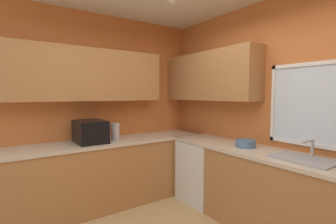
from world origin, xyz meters
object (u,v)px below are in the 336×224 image
(microwave, at_px, (90,132))
(bowl, at_px, (246,143))
(sink_assembly, at_px, (304,158))
(dishwasher, at_px, (204,171))
(kettle, at_px, (115,132))

(microwave, bearing_deg, bowl, 47.26)
(microwave, relative_size, sink_assembly, 0.86)
(dishwasher, height_order, sink_assembly, sink_assembly)
(sink_assembly, bearing_deg, dishwasher, -178.46)
(microwave, height_order, bowl, microwave)
(kettle, relative_size, sink_assembly, 0.43)
(microwave, xyz_separation_m, kettle, (0.02, 0.34, -0.03))
(dishwasher, bearing_deg, bowl, 2.51)
(dishwasher, distance_m, microwave, 1.69)
(dishwasher, distance_m, sink_assembly, 1.46)
(dishwasher, xyz_separation_m, bowl, (0.69, 0.03, 0.52))
(kettle, xyz_separation_m, sink_assembly, (2.01, 1.12, -0.11))
(microwave, distance_m, sink_assembly, 2.51)
(microwave, xyz_separation_m, sink_assembly, (2.03, 1.46, -0.13))
(kettle, height_order, sink_assembly, kettle)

